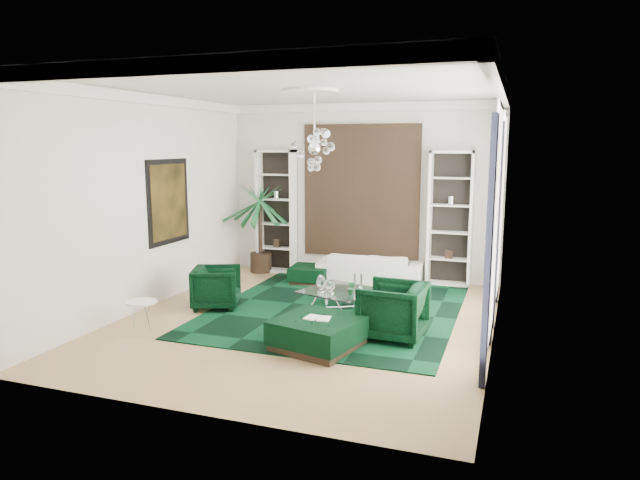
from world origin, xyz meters
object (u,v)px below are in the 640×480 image
at_px(sofa, 370,268).
at_px(ottoman_front, 318,333).
at_px(armchair_right, 393,311).
at_px(ottoman_side, 310,274).
at_px(palm, 260,214).
at_px(coffee_table, 339,301).
at_px(armchair_left, 217,287).
at_px(side_table, 142,316).

bearing_deg(sofa, ottoman_front, 89.14).
relative_size(armchair_right, ottoman_side, 1.20).
bearing_deg(ottoman_front, sofa, 93.79).
distance_m(armchair_right, palm, 5.27).
relative_size(coffee_table, ottoman_side, 1.42).
height_order(sofa, armchair_right, armchair_right).
xyz_separation_m(coffee_table, palm, (-2.66, 2.42, 1.15)).
height_order(ottoman_side, ottoman_front, ottoman_front).
bearing_deg(coffee_table, armchair_right, -42.29).
distance_m(armchair_right, coffee_table, 1.61).
relative_size(armchair_left, palm, 0.31).
height_order(armchair_left, coffee_table, armchair_left).
xyz_separation_m(ottoman_side, ottoman_front, (1.48, -3.69, 0.05)).
relative_size(armchair_left, coffee_table, 0.73).
height_order(ottoman_side, side_table, side_table).
bearing_deg(armchair_left, armchair_right, -120.54).
relative_size(sofa, coffee_table, 1.94).
bearing_deg(palm, armchair_right, -42.30).
bearing_deg(sofa, coffee_table, 85.74).
bearing_deg(armchair_right, sofa, -156.53).
relative_size(armchair_right, coffee_table, 0.84).
distance_m(sofa, palm, 2.84).
height_order(sofa, ottoman_side, sofa).
relative_size(sofa, ottoman_side, 2.75).
relative_size(armchair_right, palm, 0.35).
xyz_separation_m(ottoman_side, side_table, (-1.42, -3.84, 0.05)).
xyz_separation_m(armchair_left, ottoman_front, (2.42, -1.36, -0.15)).
distance_m(armchair_left, palm, 3.12).
bearing_deg(sofa, side_table, 53.55).
xyz_separation_m(sofa, ottoman_front, (0.27, -4.08, -0.10)).
bearing_deg(ottoman_front, armchair_right, 40.54).
distance_m(ottoman_front, palm, 5.30).
bearing_deg(side_table, coffee_table, 37.48).
bearing_deg(palm, sofa, -4.45).
bearing_deg(ottoman_side, sofa, 17.98).
height_order(armchair_left, palm, palm).
distance_m(armchair_left, armchair_right, 3.39).
bearing_deg(ottoman_side, armchair_left, -112.04).
relative_size(ottoman_side, ottoman_front, 0.71).
bearing_deg(palm, ottoman_front, -55.80).
distance_m(sofa, ottoman_side, 1.28).
distance_m(armchair_left, coffee_table, 2.23).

